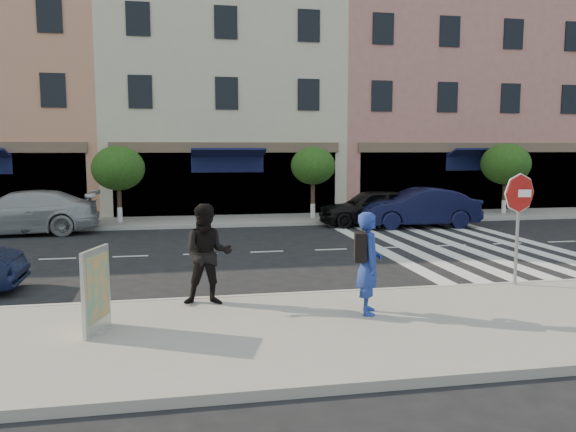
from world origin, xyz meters
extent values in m
plane|color=black|center=(0.00, 0.00, 0.00)|extent=(120.00, 120.00, 0.00)
cube|color=gray|center=(0.00, -3.75, 0.07)|extent=(60.00, 4.50, 0.15)
cube|color=gray|center=(0.00, 11.00, 0.07)|extent=(60.00, 3.00, 0.15)
cube|color=beige|center=(-0.50, 17.00, 5.50)|extent=(11.00, 9.00, 11.00)
cube|color=tan|center=(11.50, 17.00, 6.50)|extent=(13.00, 9.00, 13.00)
cylinder|color=#473323|center=(-5.00, 10.80, 0.95)|extent=(0.18, 0.18, 1.60)
cylinder|color=silver|center=(-5.00, 10.80, 0.45)|extent=(0.20, 0.20, 0.60)
ellipsoid|color=#1E4212|center=(-5.00, 10.80, 2.32)|extent=(2.10, 2.10, 1.79)
cylinder|color=#473323|center=(3.00, 10.80, 1.00)|extent=(0.18, 0.18, 1.71)
cylinder|color=silver|center=(3.00, 10.80, 0.45)|extent=(0.20, 0.20, 0.60)
ellipsoid|color=#1E4212|center=(3.00, 10.80, 2.38)|extent=(1.90, 1.90, 1.62)
cylinder|color=#473323|center=(12.00, 10.80, 0.98)|extent=(0.18, 0.18, 1.65)
cylinder|color=silver|center=(12.00, 10.80, 0.45)|extent=(0.20, 0.20, 0.60)
ellipsoid|color=#1E4212|center=(12.00, 10.80, 2.41)|extent=(2.20, 2.20, 1.87)
cylinder|color=gray|center=(4.66, -1.65, 1.25)|extent=(0.08, 0.08, 2.21)
cylinder|color=white|center=(4.66, -1.66, 2.16)|extent=(0.86, 0.13, 0.86)
cylinder|color=#9E1411|center=(4.66, -1.68, 2.16)|extent=(0.80, 0.14, 0.80)
cube|color=white|center=(4.66, -1.71, 2.16)|extent=(0.45, 0.08, 0.16)
imported|color=navy|center=(0.80, -3.12, 1.07)|extent=(0.59, 0.76, 1.84)
imported|color=black|center=(-2.02, -2.00, 1.12)|extent=(0.98, 0.79, 1.93)
cube|color=beige|center=(-3.86, -3.32, 0.17)|extent=(0.40, 0.40, 0.04)
cube|color=beige|center=(-3.86, -3.32, 0.84)|extent=(0.33, 0.88, 1.38)
cube|color=#D88C3F|center=(-3.82, -3.33, 0.89)|extent=(0.24, 0.71, 1.06)
imported|color=#A4A4A9|center=(-8.30, 9.10, 0.79)|extent=(5.55, 2.44, 1.59)
imported|color=black|center=(5.07, 9.10, 0.74)|extent=(4.37, 1.82, 1.48)
imported|color=black|center=(6.68, 8.20, 0.78)|extent=(4.76, 1.78, 1.55)
camera|label=1|loc=(-2.43, -12.55, 3.12)|focal=35.00mm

